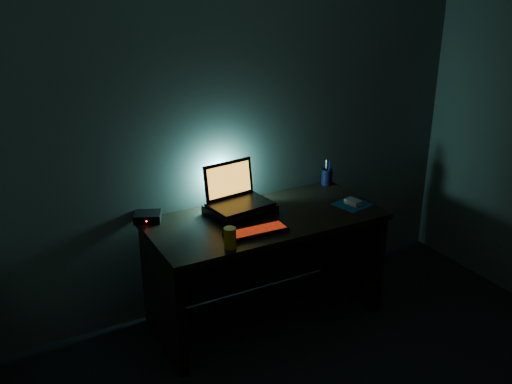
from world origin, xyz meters
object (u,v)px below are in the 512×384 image
at_px(pen_cup, 327,177).
at_px(router, 148,217).
at_px(laptop, 236,194).
at_px(mouse, 353,202).
at_px(keyboard, 256,231).
at_px(juice_glass, 230,238).

bearing_deg(pen_cup, router, -179.81).
distance_m(laptop, mouse, 0.80).
xyz_separation_m(keyboard, pen_cup, (0.85, 0.48, 0.05)).
height_order(pen_cup, juice_glass, juice_glass).
bearing_deg(pen_cup, keyboard, -150.33).
bearing_deg(pen_cup, juice_glass, -151.45).
height_order(keyboard, mouse, mouse).
height_order(pen_cup, router, pen_cup).
bearing_deg(laptop, pen_cup, 1.77).
xyz_separation_m(mouse, router, (-1.29, 0.40, 0.01)).
xyz_separation_m(laptop, juice_glass, (-0.25, -0.44, -0.06)).
bearing_deg(mouse, router, 150.61).
distance_m(keyboard, pen_cup, 0.98).
bearing_deg(laptop, juice_glass, -127.43).
relative_size(mouse, router, 0.52).
distance_m(keyboard, juice_glass, 0.24).
bearing_deg(juice_glass, mouse, 10.00).
bearing_deg(juice_glass, keyboard, 23.92).
distance_m(mouse, pen_cup, 0.41).
distance_m(laptop, keyboard, 0.37).
xyz_separation_m(pen_cup, juice_glass, (-1.06, -0.58, 0.00)).
xyz_separation_m(pen_cup, router, (-1.36, -0.00, -0.03)).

